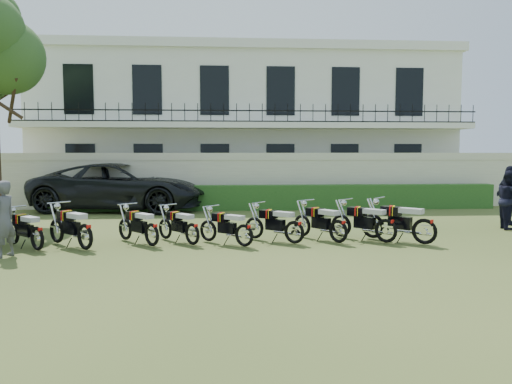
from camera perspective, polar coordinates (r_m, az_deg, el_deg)
ground at (r=13.13m, az=1.41°, el=-5.79°), size 100.00×100.00×0.00m
perimeter_wall at (r=20.92m, az=-0.65°, el=1.40°), size 30.00×0.35×2.30m
hedge at (r=20.26m, az=2.31°, el=-0.62°), size 18.00×0.60×1.00m
building at (r=26.86m, az=-1.40°, el=7.58°), size 20.40×9.60×7.40m
motorcycle_1 at (r=13.01m, az=-23.74°, el=-4.26°), size 1.38×1.31×0.99m
motorcycle_2 at (r=12.67m, az=-18.97°, el=-4.16°), size 1.48×1.46×1.08m
motorcycle_3 at (r=12.70m, az=-11.83°, el=-4.15°), size 1.28×1.42×1.00m
motorcycle_4 at (r=12.70m, az=-7.29°, el=-4.17°), size 1.20×1.40×0.96m
motorcycle_5 at (r=12.39m, az=-1.35°, el=-4.34°), size 1.39×1.22×0.96m
motorcycle_6 at (r=12.81m, az=4.41°, el=-3.96°), size 1.48×1.24×1.01m
motorcycle_7 at (r=13.03m, az=9.41°, el=-3.80°), size 1.20×1.59×1.04m
motorcycle_8 at (r=13.30m, az=14.65°, el=-3.65°), size 1.45×1.46×1.07m
motorcycle_9 at (r=13.36m, az=18.72°, el=-3.60°), size 1.59×1.48×1.13m
suv at (r=20.71m, az=-15.22°, el=0.58°), size 7.18×4.03×1.89m
inspector at (r=12.61m, az=-26.91°, el=-2.76°), size 0.63×0.74×1.74m
officer_4 at (r=17.09m, az=26.98°, el=-0.80°), size 0.84×0.99×1.80m
officer_5 at (r=18.04m, az=26.98°, el=-0.35°), size 0.60×1.17×1.92m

